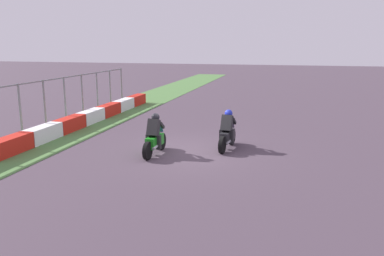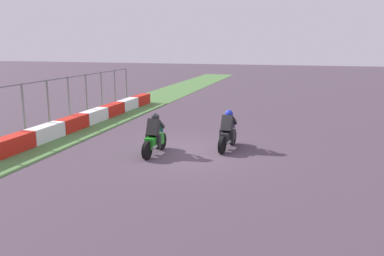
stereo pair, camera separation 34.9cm
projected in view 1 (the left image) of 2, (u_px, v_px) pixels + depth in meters
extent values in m
plane|color=#473945|center=(190.00, 152.00, 14.81)|extent=(120.00, 120.00, 0.00)
cube|color=#4C783C|center=(39.00, 141.00, 16.39)|extent=(72.00, 3.58, 0.02)
cube|color=red|center=(10.00, 146.00, 14.38)|extent=(1.96, 0.60, 0.64)
cube|color=white|center=(43.00, 134.00, 16.27)|extent=(1.96, 0.60, 0.64)
cube|color=red|center=(70.00, 124.00, 18.16)|extent=(1.96, 0.60, 0.64)
cube|color=white|center=(91.00, 117.00, 20.06)|extent=(1.96, 0.60, 0.64)
cube|color=red|center=(109.00, 110.00, 21.95)|extent=(1.96, 0.60, 0.64)
cube|color=white|center=(123.00, 105.00, 23.84)|extent=(1.96, 0.60, 0.64)
cube|color=red|center=(136.00, 100.00, 25.74)|extent=(1.96, 0.60, 0.64)
cylinder|color=slate|center=(20.00, 109.00, 17.35)|extent=(0.10, 0.10, 2.27)
cylinder|color=slate|center=(44.00, 103.00, 19.04)|extent=(0.10, 0.10, 2.27)
cylinder|color=slate|center=(65.00, 98.00, 20.72)|extent=(0.10, 0.10, 2.27)
cylinder|color=slate|center=(82.00, 94.00, 22.40)|extent=(0.10, 0.10, 2.27)
cylinder|color=slate|center=(97.00, 91.00, 24.08)|extent=(0.10, 0.10, 2.27)
cylinder|color=slate|center=(110.00, 87.00, 25.76)|extent=(0.10, 0.10, 2.27)
cylinder|color=slate|center=(121.00, 85.00, 27.45)|extent=(0.10, 0.10, 2.27)
cube|color=slate|center=(3.00, 87.00, 16.28)|extent=(23.10, 0.06, 0.06)
cylinder|color=black|center=(232.00, 137.00, 15.79)|extent=(0.65, 0.20, 0.64)
cylinder|color=black|center=(222.00, 145.00, 14.51)|extent=(0.65, 0.20, 0.64)
cube|color=#252528|center=(227.00, 136.00, 15.11)|extent=(1.13, 0.43, 0.40)
ellipsoid|color=#252528|center=(228.00, 128.00, 15.14)|extent=(0.51, 0.35, 0.24)
cube|color=red|center=(224.00, 138.00, 14.64)|extent=(0.08, 0.17, 0.08)
cylinder|color=#A5A5AD|center=(229.00, 142.00, 14.76)|extent=(0.43, 0.14, 0.10)
cube|color=black|center=(227.00, 123.00, 14.91)|extent=(0.52, 0.45, 0.66)
sphere|color=#1E2CB8|center=(229.00, 113.00, 15.04)|extent=(0.33, 0.33, 0.30)
cube|color=slate|center=(231.00, 125.00, 15.50)|extent=(0.18, 0.27, 0.23)
cube|color=black|center=(221.00, 136.00, 15.07)|extent=(0.19, 0.16, 0.52)
cube|color=black|center=(232.00, 137.00, 14.93)|extent=(0.19, 0.16, 0.52)
cube|color=black|center=(225.00, 121.00, 15.31)|extent=(0.39, 0.14, 0.31)
cube|color=black|center=(234.00, 121.00, 15.19)|extent=(0.39, 0.14, 0.31)
cylinder|color=black|center=(162.00, 141.00, 15.04)|extent=(0.64, 0.16, 0.64)
cylinder|color=black|center=(148.00, 151.00, 13.72)|extent=(0.64, 0.16, 0.64)
cube|color=#1C8A1D|center=(155.00, 141.00, 14.34)|extent=(1.11, 0.35, 0.40)
ellipsoid|color=#1C8A1D|center=(156.00, 132.00, 14.37)|extent=(0.49, 0.31, 0.24)
cube|color=red|center=(149.00, 144.00, 13.86)|extent=(0.06, 0.16, 0.08)
cylinder|color=#A5A5AD|center=(155.00, 147.00, 14.00)|extent=(0.42, 0.11, 0.10)
cube|color=black|center=(153.00, 128.00, 14.14)|extent=(0.50, 0.41, 0.66)
sphere|color=black|center=(155.00, 117.00, 14.27)|extent=(0.31, 0.31, 0.30)
cube|color=#335787|center=(159.00, 129.00, 14.74)|extent=(0.16, 0.26, 0.23)
cube|color=black|center=(148.00, 141.00, 14.28)|extent=(0.18, 0.14, 0.52)
cube|color=black|center=(159.00, 142.00, 14.18)|extent=(0.18, 0.14, 0.52)
cube|color=black|center=(153.00, 125.00, 14.54)|extent=(0.39, 0.11, 0.31)
cube|color=black|center=(162.00, 125.00, 14.44)|extent=(0.39, 0.11, 0.31)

